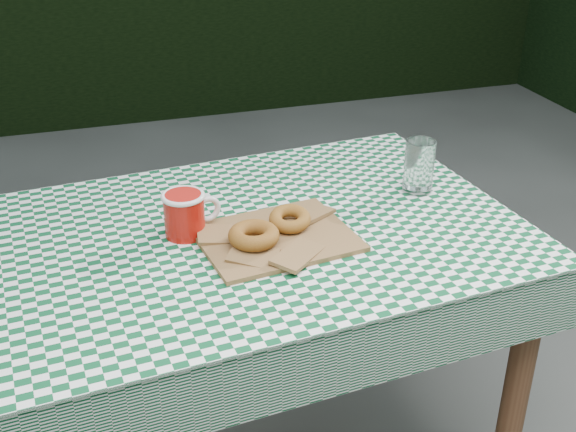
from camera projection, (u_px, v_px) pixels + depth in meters
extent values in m
cube|color=brown|center=(253.00, 367.00, 1.75)|extent=(1.23, 0.88, 0.75)
cube|color=#0B4725|center=(249.00, 232.00, 1.58)|extent=(1.25, 0.90, 0.01)
cube|color=olive|center=(276.00, 236.00, 1.53)|extent=(0.35, 0.29, 0.02)
torus|color=brown|center=(254.00, 235.00, 1.49)|extent=(0.12, 0.12, 0.03)
torus|color=#94531E|center=(290.00, 219.00, 1.56)|extent=(0.11, 0.11, 0.03)
cylinder|color=white|center=(419.00, 166.00, 1.72)|extent=(0.10, 0.10, 0.13)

